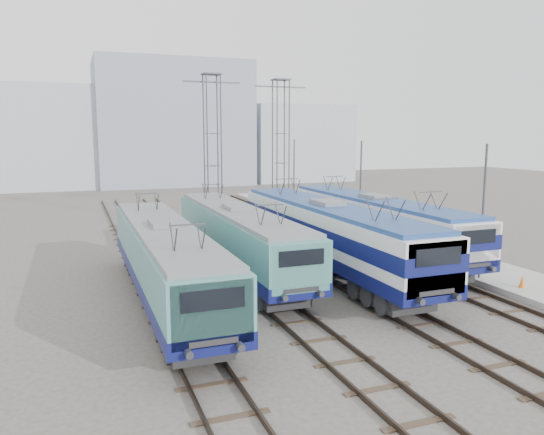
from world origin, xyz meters
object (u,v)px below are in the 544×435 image
at_px(locomotive_far_left, 165,257).
at_px(locomotive_center_right, 329,231).
at_px(catenary_tower_east, 281,144).
at_px(mast_rear, 294,178).
at_px(catenary_tower_west, 213,145).
at_px(mast_mid, 360,191).
at_px(mast_front, 483,215).
at_px(locomotive_far_right, 375,220).
at_px(locomotive_center_left, 238,235).
at_px(safety_cone, 522,281).

height_order(locomotive_far_left, locomotive_center_right, locomotive_center_right).
bearing_deg(catenary_tower_east, mast_rear, 43.60).
height_order(catenary_tower_west, catenary_tower_east, same).
relative_size(catenary_tower_east, mast_mid, 1.71).
xyz_separation_m(locomotive_far_left, locomotive_center_right, (9.00, 2.19, 0.20)).
relative_size(locomotive_center_right, mast_front, 2.64).
xyz_separation_m(locomotive_center_right, mast_rear, (6.35, 19.73, 1.14)).
bearing_deg(locomotive_far_right, mast_mid, 70.00).
bearing_deg(locomotive_far_left, locomotive_far_right, 19.70).
distance_m(mast_front, mast_mid, 12.00).
relative_size(catenary_tower_west, mast_front, 1.71).
bearing_deg(locomotive_center_left, catenary_tower_west, 80.88).
bearing_deg(locomotive_center_left, catenary_tower_east, 61.36).
xyz_separation_m(locomotive_center_left, mast_mid, (10.85, 6.02, 1.35)).
height_order(locomotive_far_right, catenary_tower_west, catenary_tower_west).
distance_m(catenary_tower_east, mast_rear, 4.28).
relative_size(locomotive_far_left, locomotive_center_left, 1.00).
bearing_deg(catenary_tower_east, safety_cone, -83.52).
relative_size(locomotive_center_left, catenary_tower_west, 1.43).
bearing_deg(locomotive_far_right, locomotive_far_left, -160.30).
xyz_separation_m(catenary_tower_east, mast_front, (2.10, -22.00, -3.14)).
relative_size(catenary_tower_east, mast_rear, 1.71).
height_order(catenary_tower_east, mast_rear, catenary_tower_east).
height_order(locomotive_far_left, locomotive_far_right, locomotive_far_right).
bearing_deg(mast_front, mast_mid, 90.00).
relative_size(locomotive_far_right, mast_rear, 2.55).
bearing_deg(mast_rear, locomotive_center_left, -121.05).
relative_size(locomotive_far_left, mast_mid, 2.46).
distance_m(mast_front, safety_cone, 3.66).
xyz_separation_m(locomotive_far_left, safety_cone, (15.99, -4.22, -1.56)).
height_order(locomotive_far_left, catenary_tower_west, catenary_tower_west).
bearing_deg(mast_front, mast_rear, 90.00).
bearing_deg(mast_rear, catenary_tower_west, -155.06).
xyz_separation_m(catenary_tower_west, catenary_tower_east, (6.50, 2.00, 0.00)).
bearing_deg(locomotive_center_right, catenary_tower_east, 76.52).
bearing_deg(mast_mid, locomotive_center_left, -150.98).
height_order(catenary_tower_west, mast_rear, catenary_tower_west).
height_order(catenary_tower_east, mast_front, catenary_tower_east).
bearing_deg(locomotive_far_right, catenary_tower_west, 117.29).
relative_size(locomotive_center_left, catenary_tower_east, 1.43).
relative_size(catenary_tower_east, mast_front, 1.71).
relative_size(locomotive_center_left, mast_front, 2.45).
xyz_separation_m(locomotive_far_left, catenary_tower_east, (13.25, 19.92, 4.49)).
height_order(locomotive_far_right, mast_mid, mast_mid).
xyz_separation_m(catenary_tower_west, mast_front, (8.60, -20.00, -3.14)).
height_order(mast_rear, safety_cone, mast_rear).
distance_m(mast_mid, safety_cone, 14.44).
bearing_deg(catenary_tower_west, safety_cone, -67.34).
xyz_separation_m(mast_front, mast_rear, (0.00, 24.00, 0.00)).
bearing_deg(locomotive_far_right, catenary_tower_east, 90.95).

